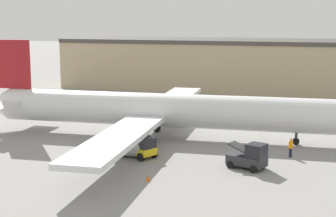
% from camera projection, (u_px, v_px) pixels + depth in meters
% --- Properties ---
extents(ground_plane, '(400.00, 400.00, 0.00)m').
position_uv_depth(ground_plane, '(168.00, 138.00, 56.24)').
color(ground_plane, gray).
extents(terminal_building, '(74.99, 15.71, 9.09)m').
position_uv_depth(terminal_building, '(269.00, 65.00, 91.54)').
color(terminal_building, tan).
rests_on(terminal_building, ground_plane).
extents(airplane, '(44.78, 42.01, 10.48)m').
position_uv_depth(airplane, '(159.00, 111.00, 55.95)').
color(airplane, silver).
rests_on(airplane, ground_plane).
extents(ground_crew_worker, '(0.40, 0.40, 1.82)m').
position_uv_depth(ground_crew_worker, '(291.00, 147.00, 48.28)').
color(ground_crew_worker, '#1E2338').
rests_on(ground_crew_worker, ground_plane).
extents(baggage_tug, '(3.45, 3.08, 2.03)m').
position_uv_depth(baggage_tug, '(142.00, 148.00, 48.04)').
color(baggage_tug, yellow).
rests_on(baggage_tug, ground_plane).
extents(belt_loader_truck, '(3.67, 2.90, 2.31)m').
position_uv_depth(belt_loader_truck, '(250.00, 157.00, 44.53)').
color(belt_loader_truck, '#2D2D33').
rests_on(belt_loader_truck, ground_plane).
extents(safety_cone_near, '(0.36, 0.36, 0.55)m').
position_uv_depth(safety_cone_near, '(148.00, 178.00, 41.30)').
color(safety_cone_near, '#EF590F').
rests_on(safety_cone_near, ground_plane).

